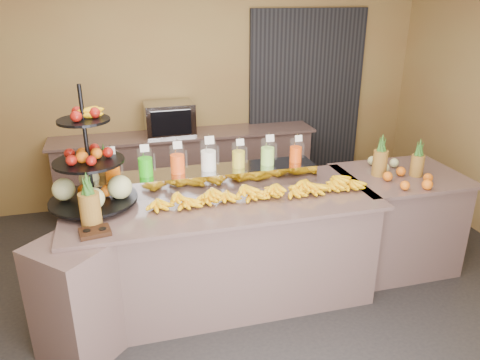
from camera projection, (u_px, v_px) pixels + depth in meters
name	position (u px, v px, depth m)	size (l,w,h in m)	color
ground	(232.00, 316.00, 3.84)	(6.00, 6.00, 0.00)	black
room_envelope	(230.00, 69.00, 3.89)	(6.04, 5.02, 2.82)	olive
buffet_counter	(211.00, 253.00, 3.87)	(2.75, 1.25, 0.93)	gray
right_counter	(395.00, 220.00, 4.43)	(1.08, 0.88, 0.93)	gray
back_ledge	(187.00, 170.00, 5.68)	(3.10, 0.55, 0.93)	gray
pitcher_tray	(209.00, 178.00, 3.97)	(1.85, 0.30, 0.15)	gray
juice_pitcher_orange_a	(112.00, 167.00, 3.72)	(0.12, 0.13, 0.30)	silver
juice_pitcher_green	(145.00, 164.00, 3.78)	(0.12, 0.13, 0.29)	silver
juice_pitcher_orange_b	(177.00, 161.00, 3.84)	(0.12, 0.13, 0.30)	silver
juice_pitcher_milk	(208.00, 158.00, 3.90)	(0.13, 0.14, 0.32)	silver
juice_pitcher_lemon	(238.00, 157.00, 3.97)	(0.11, 0.12, 0.28)	silver
juice_pitcher_lime	(268.00, 154.00, 4.03)	(0.12, 0.13, 0.29)	silver
juice_pitcher_orange_c	(296.00, 152.00, 4.10)	(0.11, 0.11, 0.27)	silver
banana_heap	(260.00, 189.00, 3.78)	(1.83, 0.17, 0.15)	yellow
fruit_stand	(97.00, 177.00, 3.55)	(0.74, 0.74, 0.94)	black
condiment_caddy	(95.00, 232.00, 3.20)	(0.21, 0.15, 0.03)	black
pineapple_left_a	(90.00, 206.00, 3.27)	(0.15, 0.15, 0.41)	brown
pineapple_left_b	(106.00, 173.00, 3.87)	(0.14, 0.14, 0.41)	brown
right_fruit_pile	(402.00, 172.00, 4.12)	(0.44, 0.42, 0.23)	brown
oven_warmer	(169.00, 119.00, 5.40)	(0.56, 0.39, 0.37)	gray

